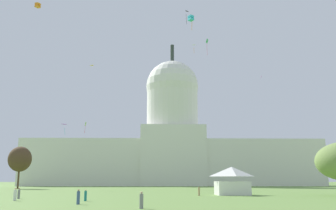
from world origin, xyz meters
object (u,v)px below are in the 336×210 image
(tree_west_near, at_px, (20,159))
(person_grey_mid_center, at_px, (19,194))
(kite_orange_mid, at_px, (38,5))
(kite_white_high, at_px, (194,46))
(kite_gold_high, at_px, (93,67))
(kite_violet_mid, at_px, (65,125))
(kite_lime_mid, at_px, (85,125))
(person_teal_back_right, at_px, (85,196))
(person_denim_mid_left, at_px, (78,197))
(person_white_mid_right, at_px, (15,195))
(kite_green_mid, at_px, (207,43))
(capitol_building, at_px, (172,146))
(kite_black_high, at_px, (186,14))
(person_grey_front_center, at_px, (141,201))
(person_tan_back_center, at_px, (199,192))
(kite_cyan_mid, at_px, (191,18))
(kite_magenta_high, at_px, (261,77))
(event_tent, at_px, (232,181))

(tree_west_near, relative_size, person_grey_mid_center, 8.11)
(person_grey_mid_center, relative_size, kite_orange_mid, 1.71)
(kite_white_high, distance_m, kite_gold_high, 45.61)
(kite_violet_mid, bearing_deg, kite_lime_mid, 43.99)
(person_teal_back_right, distance_m, person_denim_mid_left, 6.97)
(person_white_mid_right, bearing_deg, kite_green_mid, 11.81)
(capitol_building, height_order, person_teal_back_right, capitol_building)
(person_teal_back_right, relative_size, kite_white_high, 0.61)
(kite_black_high, xyz_separation_m, kite_violet_mid, (-36.34, 1.80, -35.44))
(person_teal_back_right, distance_m, kite_violet_mid, 62.51)
(person_denim_mid_left, distance_m, person_grey_front_center, 10.35)
(person_tan_back_center, relative_size, kite_cyan_mid, 0.54)
(person_teal_back_right, relative_size, kite_cyan_mid, 0.54)
(person_teal_back_right, distance_m, kite_white_high, 81.83)
(kite_black_high, bearing_deg, person_tan_back_center, 46.07)
(kite_cyan_mid, distance_m, kite_lime_mid, 88.89)
(person_tan_back_center, xyz_separation_m, kite_cyan_mid, (-1.30, -2.48, 32.61))
(kite_green_mid, bearing_deg, kite_lime_mid, -83.17)
(kite_violet_mid, bearing_deg, person_tan_back_center, -97.56)
(person_grey_front_center, xyz_separation_m, kite_gold_high, (-24.56, 102.96, 46.06))
(person_white_mid_right, distance_m, person_grey_front_center, 23.55)
(person_white_mid_right, xyz_separation_m, kite_black_high, (28.61, 54.32, 53.31))
(kite_black_high, height_order, kite_gold_high, kite_black_high)
(kite_orange_mid, height_order, kite_green_mid, kite_green_mid)
(capitol_building, bearing_deg, kite_green_mid, -88.12)
(capitol_building, xyz_separation_m, kite_violet_mid, (-34.53, -64.17, 0.23))
(tree_west_near, distance_m, kite_gold_high, 47.01)
(kite_white_high, bearing_deg, kite_violet_mid, -165.89)
(person_grey_front_center, height_order, kite_black_high, kite_black_high)
(kite_orange_mid, bearing_deg, person_tan_back_center, 148.64)
(person_denim_mid_left, height_order, kite_violet_mid, kite_violet_mid)
(kite_cyan_mid, bearing_deg, person_teal_back_right, 3.13)
(person_tan_back_center, height_order, kite_violet_mid, kite_violet_mid)
(kite_white_high, relative_size, kite_gold_high, 1.46)
(tree_west_near, bearing_deg, kite_violet_mid, -32.11)
(person_teal_back_right, height_order, kite_gold_high, kite_gold_high)
(kite_violet_mid, height_order, kite_green_mid, kite_green_mid)
(person_denim_mid_left, relative_size, kite_white_high, 0.69)
(person_grey_mid_center, distance_m, kite_cyan_mid, 43.30)
(person_tan_back_center, distance_m, kite_lime_mid, 89.85)
(capitol_building, relative_size, person_teal_back_right, 85.66)
(kite_black_high, bearing_deg, person_teal_back_right, 29.13)
(capitol_building, relative_size, kite_cyan_mid, 45.85)
(person_teal_back_right, height_order, kite_white_high, kite_white_high)
(person_tan_back_center, xyz_separation_m, kite_white_high, (4.35, 48.19, 45.88))
(person_denim_mid_left, xyz_separation_m, kite_green_mid, (19.62, 26.83, 30.01))
(person_denim_mid_left, xyz_separation_m, kite_magenta_high, (52.38, 101.84, 44.09))
(event_tent, distance_m, person_white_mid_right, 38.66)
(person_tan_back_center, distance_m, kite_orange_mid, 41.98)
(kite_black_high, bearing_deg, kite_lime_mid, -88.43)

